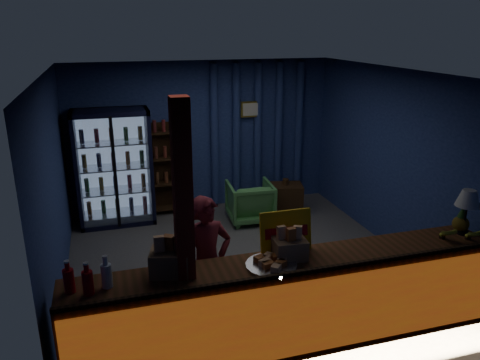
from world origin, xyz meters
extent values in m
plane|color=#515154|center=(0.00, 0.00, 0.00)|extent=(4.60, 4.60, 0.00)
plane|color=navy|center=(0.00, 2.20, 1.30)|extent=(4.60, 0.00, 4.60)
plane|color=navy|center=(0.00, -2.20, 1.30)|extent=(4.60, 0.00, 4.60)
plane|color=navy|center=(-2.30, 0.00, 1.30)|extent=(0.00, 4.40, 4.40)
plane|color=navy|center=(2.30, 0.00, 1.30)|extent=(0.00, 4.40, 4.40)
plane|color=#472D19|center=(0.00, 0.00, 2.60)|extent=(4.60, 4.60, 0.00)
cube|color=brown|center=(0.00, -1.90, 0.47)|extent=(4.40, 0.55, 0.95)
cube|color=red|center=(0.00, -2.19, 0.47)|extent=(4.35, 0.02, 0.81)
cube|color=#3C2513|center=(0.00, -2.17, 0.97)|extent=(4.40, 0.04, 0.04)
cube|color=maroon|center=(-1.05, -1.90, 1.30)|extent=(0.16, 0.16, 2.60)
cube|color=black|center=(-1.55, 2.12, 0.95)|extent=(1.20, 0.06, 1.90)
cube|color=black|center=(-2.12, 1.85, 0.95)|extent=(0.06, 0.60, 1.90)
cube|color=black|center=(-0.98, 1.85, 0.95)|extent=(0.06, 0.60, 1.90)
cube|color=black|center=(-1.55, 1.85, 1.86)|extent=(1.20, 0.60, 0.08)
cube|color=black|center=(-1.55, 1.85, 0.04)|extent=(1.20, 0.60, 0.08)
cube|color=#99B2D8|center=(-1.55, 2.07, 0.95)|extent=(1.08, 0.02, 1.74)
cube|color=white|center=(-1.55, 1.57, 0.95)|extent=(1.12, 0.02, 1.78)
cube|color=black|center=(-1.55, 1.55, 0.95)|extent=(0.05, 0.05, 1.80)
cube|color=silver|center=(-1.55, 1.85, 0.17)|extent=(1.08, 0.48, 0.02)
cylinder|color=#A55717|center=(-2.00, 1.85, 0.30)|extent=(0.07, 0.07, 0.22)
cylinder|color=#165B1D|center=(-1.77, 1.85, 0.30)|extent=(0.07, 0.07, 0.22)
cylinder|color=olive|center=(-1.55, 1.85, 0.30)|extent=(0.07, 0.07, 0.22)
cylinder|color=#17164E|center=(-1.32, 1.85, 0.30)|extent=(0.07, 0.07, 0.22)
cylinder|color=maroon|center=(-1.10, 1.85, 0.30)|extent=(0.07, 0.07, 0.22)
cube|color=silver|center=(-1.55, 1.85, 0.57)|extent=(1.08, 0.48, 0.02)
cylinder|color=#165B1D|center=(-2.00, 1.85, 0.70)|extent=(0.07, 0.07, 0.22)
cylinder|color=olive|center=(-1.77, 1.85, 0.70)|extent=(0.07, 0.07, 0.22)
cylinder|color=#17164E|center=(-1.55, 1.85, 0.70)|extent=(0.07, 0.07, 0.22)
cylinder|color=maroon|center=(-1.32, 1.85, 0.70)|extent=(0.07, 0.07, 0.22)
cylinder|color=#A55717|center=(-1.10, 1.85, 0.70)|extent=(0.07, 0.07, 0.22)
cube|color=silver|center=(-1.55, 1.85, 0.97)|extent=(1.08, 0.48, 0.02)
cylinder|color=olive|center=(-2.00, 1.85, 1.10)|extent=(0.07, 0.07, 0.22)
cylinder|color=#17164E|center=(-1.77, 1.85, 1.10)|extent=(0.07, 0.07, 0.22)
cylinder|color=maroon|center=(-1.55, 1.85, 1.10)|extent=(0.07, 0.07, 0.22)
cylinder|color=#A55717|center=(-1.32, 1.85, 1.10)|extent=(0.07, 0.07, 0.22)
cylinder|color=#165B1D|center=(-1.10, 1.85, 1.10)|extent=(0.07, 0.07, 0.22)
cube|color=silver|center=(-1.55, 1.85, 1.37)|extent=(1.08, 0.48, 0.02)
cylinder|color=#17164E|center=(-2.00, 1.85, 1.50)|extent=(0.07, 0.07, 0.22)
cylinder|color=maroon|center=(-1.77, 1.85, 1.50)|extent=(0.07, 0.07, 0.22)
cylinder|color=#A55717|center=(-1.55, 1.85, 1.50)|extent=(0.07, 0.07, 0.22)
cylinder|color=#165B1D|center=(-1.32, 1.85, 1.50)|extent=(0.07, 0.07, 0.22)
cylinder|color=olive|center=(-1.10, 1.85, 1.50)|extent=(0.07, 0.07, 0.22)
cube|color=#3C2513|center=(-0.70, 2.15, 0.80)|extent=(0.50, 0.02, 1.60)
cube|color=#3C2513|center=(-0.93, 2.02, 0.80)|extent=(0.03, 0.28, 1.60)
cube|color=#3C2513|center=(-0.46, 2.02, 0.80)|extent=(0.03, 0.28, 1.60)
cube|color=#3C2513|center=(-0.70, 2.02, 0.10)|extent=(0.46, 0.26, 0.02)
cube|color=#3C2513|center=(-0.70, 2.02, 0.55)|extent=(0.46, 0.26, 0.02)
cube|color=#3C2513|center=(-0.70, 2.02, 1.00)|extent=(0.46, 0.26, 0.02)
cube|color=#3C2513|center=(-0.70, 2.02, 1.45)|extent=(0.46, 0.26, 0.02)
cylinder|color=navy|center=(0.20, 2.14, 1.30)|extent=(0.14, 0.14, 2.50)
cylinder|color=navy|center=(0.60, 2.14, 1.30)|extent=(0.14, 0.14, 2.50)
cylinder|color=navy|center=(1.00, 2.14, 1.30)|extent=(0.14, 0.14, 2.50)
cylinder|color=navy|center=(1.40, 2.14, 1.30)|extent=(0.14, 0.14, 2.50)
cylinder|color=navy|center=(1.80, 2.14, 1.30)|extent=(0.14, 0.14, 2.50)
cube|color=gold|center=(0.85, 2.10, 1.75)|extent=(0.36, 0.03, 0.28)
cube|color=silver|center=(0.85, 2.08, 1.75)|extent=(0.30, 0.01, 0.22)
imported|color=maroon|center=(-0.73, -1.34, 0.74)|extent=(0.60, 0.46, 1.49)
imported|color=#509E4F|center=(0.59, 1.28, 0.34)|extent=(0.77, 0.79, 0.68)
cube|color=#3C2513|center=(1.28, 1.43, 0.26)|extent=(0.66, 0.54, 0.53)
cylinder|color=#3C2513|center=(1.28, 1.43, 0.58)|extent=(0.11, 0.11, 0.11)
cube|color=yellow|center=(0.02, -1.68, 1.17)|extent=(0.54, 0.11, 0.43)
cube|color=#B60C13|center=(0.02, -1.70, 1.17)|extent=(0.45, 0.04, 0.11)
cylinder|color=#B60C13|center=(-2.06, -1.89, 1.06)|extent=(0.09, 0.09, 0.22)
cylinder|color=#B60C13|center=(-2.06, -1.89, 1.21)|extent=(0.04, 0.04, 0.08)
cylinder|color=white|center=(-2.06, -1.89, 1.25)|extent=(0.05, 0.05, 0.02)
cylinder|color=#B60C13|center=(-1.90, -1.97, 1.06)|extent=(0.09, 0.09, 0.22)
cylinder|color=#B60C13|center=(-1.90, -1.97, 1.21)|extent=(0.04, 0.04, 0.08)
cylinder|color=white|center=(-1.90, -1.97, 1.25)|extent=(0.05, 0.05, 0.02)
cylinder|color=silver|center=(-1.75, -1.89, 1.06)|extent=(0.09, 0.09, 0.22)
cylinder|color=silver|center=(-1.75, -1.89, 1.21)|extent=(0.04, 0.04, 0.08)
cylinder|color=white|center=(-1.75, -1.89, 1.25)|extent=(0.05, 0.05, 0.02)
cube|color=olive|center=(-1.18, -1.80, 1.06)|extent=(0.42, 0.37, 0.23)
cube|color=orange|center=(-1.26, -1.77, 1.25)|extent=(0.11, 0.08, 0.15)
cube|color=#B35E21|center=(-1.18, -1.80, 1.25)|extent=(0.11, 0.08, 0.15)
cube|color=orange|center=(-1.09, -1.82, 1.25)|extent=(0.11, 0.08, 0.15)
cube|color=olive|center=(0.00, -1.84, 1.05)|extent=(0.33, 0.28, 0.20)
cube|color=orange|center=(-0.08, -1.83, 1.22)|extent=(0.09, 0.06, 0.13)
cube|color=#B35E21|center=(0.00, -1.84, 1.22)|extent=(0.09, 0.06, 0.13)
cube|color=orange|center=(0.08, -1.84, 1.22)|extent=(0.09, 0.06, 0.13)
cylinder|color=silver|center=(-0.24, -1.95, 0.96)|extent=(0.50, 0.50, 0.03)
cube|color=orange|center=(-0.14, -1.95, 1.00)|extent=(0.11, 0.08, 0.05)
cube|color=#B35E21|center=(-0.17, -1.88, 1.00)|extent=(0.13, 0.13, 0.05)
cube|color=orange|center=(-0.24, -1.85, 1.00)|extent=(0.08, 0.11, 0.05)
cube|color=#B35E21|center=(-0.30, -1.88, 1.00)|extent=(0.13, 0.13, 0.05)
cube|color=orange|center=(-0.33, -1.95, 1.00)|extent=(0.11, 0.08, 0.05)
cube|color=#B35E21|center=(-0.30, -2.02, 1.00)|extent=(0.13, 0.13, 0.05)
cube|color=orange|center=(-0.24, -2.05, 1.00)|extent=(0.08, 0.11, 0.05)
cube|color=#B35E21|center=(-0.17, -2.02, 1.00)|extent=(0.13, 0.13, 0.05)
cylinder|color=black|center=(2.05, -1.86, 0.97)|extent=(0.12, 0.12, 0.04)
cylinder|color=black|center=(2.05, -1.86, 1.15)|extent=(0.02, 0.02, 0.36)
cone|color=white|center=(2.05, -1.86, 1.37)|extent=(0.26, 0.26, 0.18)
sphere|color=olive|center=(2.05, -1.81, 1.05)|extent=(0.18, 0.18, 0.18)
cone|color=#285B1F|center=(2.05, -1.81, 1.20)|extent=(0.10, 0.10, 0.14)
camera|label=1|loc=(-1.66, -5.69, 3.14)|focal=35.00mm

